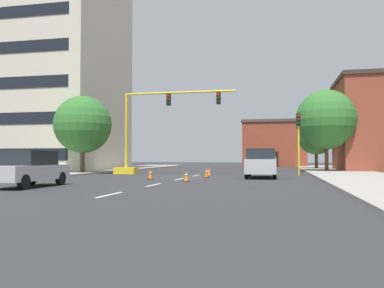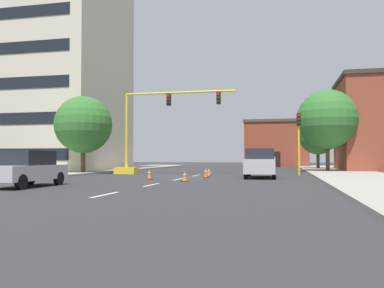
{
  "view_description": "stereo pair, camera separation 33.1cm",
  "coord_description": "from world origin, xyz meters",
  "views": [
    {
      "loc": [
        6.25,
        -28.33,
        1.43
      ],
      "look_at": [
        -0.43,
        2.93,
        2.46
      ],
      "focal_mm": 37.82,
      "sensor_mm": 36.0,
      "label": 1
    },
    {
      "loc": [
        6.57,
        -28.26,
        1.43
      ],
      "look_at": [
        -0.43,
        2.93,
        2.46
      ],
      "focal_mm": 37.82,
      "sensor_mm": 36.0,
      "label": 2
    }
  ],
  "objects": [
    {
      "name": "traffic_cone_roadside_b",
      "position": [
        -1.81,
        -3.45,
        0.33
      ],
      "size": [
        0.36,
        0.36,
        0.67
      ],
      "color": "black",
      "rests_on": "ground_plane"
    },
    {
      "name": "tree_right_mid",
      "position": [
        10.7,
        11.49,
        4.95
      ],
      "size": [
        5.64,
        5.64,
        7.78
      ],
      "color": "#4C3823",
      "rests_on": "ground_plane"
    },
    {
      "name": "sidewalk_right",
      "position": [
        11.73,
        8.0,
        0.07
      ],
      "size": [
        6.0,
        56.0,
        0.14
      ],
      "primitive_type": "cube",
      "color": "#9E998E",
      "rests_on": "ground_plane"
    },
    {
      "name": "lane_stripe_seg_4",
      "position": [
        0.0,
        8.0,
        0.0
      ],
      "size": [
        0.16,
        2.4,
        0.01
      ],
      "primitive_type": "cube",
      "color": "silver",
      "rests_on": "ground_plane"
    },
    {
      "name": "pickup_truck_silver",
      "position": [
        5.09,
        -0.09,
        0.97
      ],
      "size": [
        2.1,
        5.44,
        1.99
      ],
      "color": "#BCBCC1",
      "rests_on": "ground_plane"
    },
    {
      "name": "sidewalk_left",
      "position": [
        -11.73,
        8.0,
        0.07
      ],
      "size": [
        6.0,
        56.0,
        0.14
      ],
      "primitive_type": "cube",
      "color": "#9E998E",
      "rests_on": "ground_plane"
    },
    {
      "name": "tree_left_near",
      "position": [
        -10.11,
        3.47,
        4.21
      ],
      "size": [
        4.9,
        4.9,
        6.67
      ],
      "color": "#4C3823",
      "rests_on": "ground_plane"
    },
    {
      "name": "lane_stripe_seg_0",
      "position": [
        0.0,
        -14.0,
        0.0
      ],
      "size": [
        0.16,
        2.4,
        0.01
      ],
      "primitive_type": "cube",
      "color": "silver",
      "rests_on": "ground_plane"
    },
    {
      "name": "traffic_cone_roadside_c",
      "position": [
        1.02,
        -5.45,
        0.31
      ],
      "size": [
        0.36,
        0.36,
        0.63
      ],
      "color": "black",
      "rests_on": "ground_plane"
    },
    {
      "name": "lane_stripe_seg_2",
      "position": [
        0.0,
        -3.0,
        0.0
      ],
      "size": [
        0.16,
        2.4,
        0.01
      ],
      "primitive_type": "cube",
      "color": "silver",
      "rests_on": "ground_plane"
    },
    {
      "name": "traffic_cone_roadside_a",
      "position": [
        1.42,
        -0.96,
        0.35
      ],
      "size": [
        0.36,
        0.36,
        0.71
      ],
      "color": "black",
      "rests_on": "ground_plane"
    },
    {
      "name": "traffic_cone_roadside_d",
      "position": [
        1.16,
        1.63,
        0.29
      ],
      "size": [
        0.36,
        0.36,
        0.6
      ],
      "color": "black",
      "rests_on": "ground_plane"
    },
    {
      "name": "lane_stripe_seg_1",
      "position": [
        0.0,
        -8.5,
        0.0
      ],
      "size": [
        0.16,
        2.4,
        0.01
      ],
      "primitive_type": "cube",
      "color": "silver",
      "rests_on": "ground_plane"
    },
    {
      "name": "traffic_light_pole_right",
      "position": [
        7.81,
        3.96,
        3.53
      ],
      "size": [
        0.32,
        0.47,
        4.8
      ],
      "color": "yellow",
      "rests_on": "ground_plane"
    },
    {
      "name": "lane_stripe_seg_3",
      "position": [
        0.0,
        2.5,
        0.0
      ],
      "size": [
        0.16,
        2.4,
        0.01
      ],
      "primitive_type": "cube",
      "color": "silver",
      "rests_on": "ground_plane"
    },
    {
      "name": "traffic_signal_gantry",
      "position": [
        -4.96,
        3.86,
        2.31
      ],
      "size": [
        10.18,
        1.2,
        6.83
      ],
      "color": "yellow",
      "rests_on": "ground_plane"
    },
    {
      "name": "sedan_silver_near_left",
      "position": [
        -5.4,
        -11.12,
        0.89
      ],
      "size": [
        1.89,
        4.51,
        1.74
      ],
      "color": "#B7B7BC",
      "rests_on": "ground_plane"
    },
    {
      "name": "tree_right_far",
      "position": [
        10.55,
        20.24,
        3.8
      ],
      "size": [
        4.19,
        4.19,
        5.9
      ],
      "color": "#4C3823",
      "rests_on": "ground_plane"
    },
    {
      "name": "building_tall_left",
      "position": [
        -17.64,
        11.42,
        11.87
      ],
      "size": [
        13.43,
        13.52,
        23.72
      ],
      "color": "beige",
      "rests_on": "ground_plane"
    },
    {
      "name": "building_brick_center",
      "position": [
        5.72,
        33.34,
        3.42
      ],
      "size": [
        9.35,
        7.47,
        6.81
      ],
      "color": "brown",
      "rests_on": "ground_plane"
    },
    {
      "name": "ground_plane",
      "position": [
        0.0,
        0.0,
        0.0
      ],
      "size": [
        160.0,
        160.0,
        0.0
      ],
      "primitive_type": "plane",
      "color": "#2D2D30"
    }
  ]
}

